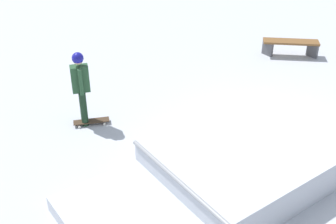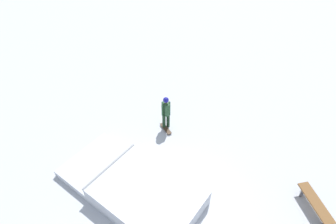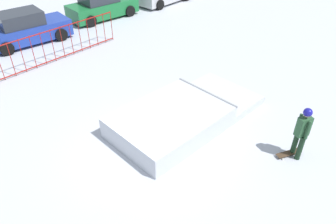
# 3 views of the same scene
# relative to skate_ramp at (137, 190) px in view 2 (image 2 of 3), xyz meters

# --- Properties ---
(ground_plane) EXTENTS (60.00, 60.00, 0.00)m
(ground_plane) POSITION_rel_skate_ramp_xyz_m (-1.53, -0.04, -0.32)
(ground_plane) COLOR #B2B7C1
(skate_ramp) EXTENTS (5.51, 2.85, 0.74)m
(skate_ramp) POSITION_rel_skate_ramp_xyz_m (0.00, 0.00, 0.00)
(skate_ramp) COLOR silver
(skate_ramp) RESTS_ON ground
(skater) EXTENTS (0.44, 0.41, 1.73)m
(skater) POSITION_rel_skate_ramp_xyz_m (1.17, -3.53, 0.69)
(skater) COLOR black
(skater) RESTS_ON ground
(skateboard) EXTENTS (0.81, 0.53, 0.09)m
(skateboard) POSITION_rel_skate_ramp_xyz_m (1.09, -3.37, -0.24)
(skateboard) COLOR #3F2D1E
(skateboard) RESTS_ON ground
(park_bench) EXTENTS (1.43, 1.40, 0.48)m
(park_bench) POSITION_rel_skate_ramp_xyz_m (-5.40, -2.98, 0.04)
(park_bench) COLOR brown
(park_bench) RESTS_ON ground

